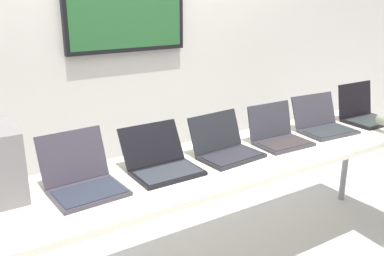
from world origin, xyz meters
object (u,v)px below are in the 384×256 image
laptop_station_5 (364,113)px  laptop_station_3 (278,135)px  laptop_station_2 (225,147)px  workbench (227,165)px  laptop_station_0 (83,179)px  laptop_station_4 (323,123)px  laptop_station_1 (161,162)px

laptop_station_5 → laptop_station_3: bearing=-178.9°
laptop_station_2 → laptop_station_5: (1.33, 0.01, 0.01)m
laptop_station_2 → workbench: bearing=-97.9°
laptop_station_0 → laptop_station_2: laptop_station_0 is taller
laptop_station_0 → laptop_station_5: laptop_station_5 is taller
workbench → laptop_station_0: bearing=177.7°
laptop_station_5 → laptop_station_4: bearing=-179.8°
laptop_station_3 → laptop_station_2: bearing=178.8°
laptop_station_0 → laptop_station_4: bearing=0.0°
laptop_station_1 → laptop_station_5: (1.76, 0.00, 0.01)m
laptop_station_4 → laptop_station_5: bearing=0.2°
laptop_station_1 → laptop_station_2: (0.43, -0.00, 0.00)m
laptop_station_0 → laptop_station_4: laptop_station_0 is taller
workbench → laptop_station_4: (0.87, 0.04, 0.11)m
laptop_station_5 → laptop_station_2: bearing=-179.6°
laptop_station_3 → laptop_station_5: bearing=1.1°
laptop_station_1 → laptop_station_0: bearing=179.7°
laptop_station_2 → laptop_station_5: bearing=0.4°
workbench → laptop_station_5: size_ratio=8.56×
workbench → laptop_station_2: (0.00, 0.03, 0.11)m
workbench → laptop_station_2: 0.11m
laptop_station_4 → laptop_station_1: bearing=-179.9°
laptop_station_1 → laptop_station_5: laptop_station_5 is taller
laptop_station_5 → laptop_station_0: bearing=-179.9°
laptop_station_3 → laptop_station_5: size_ratio=0.96×
laptop_station_0 → workbench: bearing=-2.3°
laptop_station_5 → workbench: bearing=-178.4°
laptop_station_3 → workbench: bearing=-177.4°
laptop_station_0 → laptop_station_2: (0.87, -0.01, -0.01)m
laptop_station_4 → laptop_station_3: bearing=-178.0°
laptop_station_1 → laptop_station_4: size_ratio=0.91×
laptop_station_1 → laptop_station_3: size_ratio=1.03×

